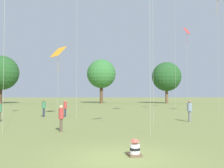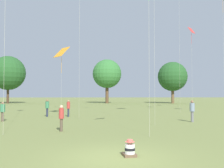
% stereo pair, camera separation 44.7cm
% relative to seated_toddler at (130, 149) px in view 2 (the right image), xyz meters
% --- Properties ---
extents(ground_plane, '(300.00, 300.00, 0.00)m').
position_rel_seated_toddler_xyz_m(ground_plane, '(-0.56, -0.22, -0.25)').
color(ground_plane, olive).
extents(seated_toddler, '(0.52, 0.60, 0.61)m').
position_rel_seated_toddler_xyz_m(seated_toddler, '(0.00, 0.00, 0.00)').
color(seated_toddler, brown).
rests_on(seated_toddler, ground).
extents(person_standing_0, '(0.37, 0.37, 1.61)m').
position_rel_seated_toddler_xyz_m(person_standing_0, '(-4.20, 15.97, 0.72)').
color(person_standing_0, '#282D42').
rests_on(person_standing_0, ground).
extents(person_standing_1, '(0.47, 0.47, 1.69)m').
position_rel_seated_toddler_xyz_m(person_standing_1, '(6.05, 10.98, 0.75)').
color(person_standing_1, slate).
rests_on(person_standing_1, ground).
extents(person_standing_2, '(0.41, 0.41, 1.54)m').
position_rel_seated_toddler_xyz_m(person_standing_2, '(-3.35, 6.21, 0.68)').
color(person_standing_2, brown).
rests_on(person_standing_2, ground).
extents(person_standing_3, '(0.44, 0.44, 1.56)m').
position_rel_seated_toddler_xyz_m(person_standing_3, '(-8.87, 11.89, 0.67)').
color(person_standing_3, brown).
rests_on(person_standing_3, ground).
extents(person_standing_5, '(0.40, 0.40, 1.67)m').
position_rel_seated_toddler_xyz_m(person_standing_5, '(-6.24, 16.12, 0.75)').
color(person_standing_5, '#282D42').
rests_on(person_standing_5, ground).
extents(kite_1, '(0.74, 0.98, 15.23)m').
position_rel_seated_toddler_xyz_m(kite_1, '(14.57, 23.52, 13.83)').
color(kite_1, orange).
rests_on(kite_1, ground).
extents(kite_3, '(1.07, 1.06, 10.52)m').
position_rel_seated_toddler_xyz_m(kite_3, '(10.19, 22.83, 9.54)').
color(kite_3, red).
rests_on(kite_3, ground).
extents(kite_8, '(1.76, 1.81, 6.90)m').
position_rel_seated_toddler_xyz_m(kite_8, '(-5.04, 16.97, 6.05)').
color(kite_8, orange).
rests_on(kite_8, ground).
extents(distant_tree_0, '(7.75, 7.75, 10.79)m').
position_rel_seated_toddler_xyz_m(distant_tree_0, '(-22.37, 50.93, 6.66)').
color(distant_tree_0, '#473323').
rests_on(distant_tree_0, ground).
extents(distant_tree_1, '(6.71, 6.71, 10.23)m').
position_rel_seated_toddler_xyz_m(distant_tree_1, '(0.15, 51.73, 6.59)').
color(distant_tree_1, brown).
rests_on(distant_tree_1, ground).
extents(distant_tree_2, '(6.71, 6.71, 9.52)m').
position_rel_seated_toddler_xyz_m(distant_tree_2, '(15.15, 50.04, 5.90)').
color(distant_tree_2, brown).
rests_on(distant_tree_2, ground).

